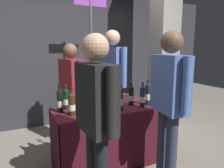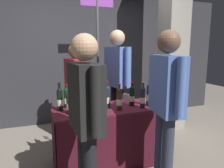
{
  "view_description": "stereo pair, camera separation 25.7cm",
  "coord_description": "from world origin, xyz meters",
  "px_view_note": "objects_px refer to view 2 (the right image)",
  "views": [
    {
      "loc": [
        -1.1,
        -2.28,
        1.49
      ],
      "look_at": [
        0.0,
        0.0,
        1.05
      ],
      "focal_mm": 32.99,
      "sensor_mm": 36.0,
      "label": 1
    },
    {
      "loc": [
        -0.86,
        -2.38,
        1.49
      ],
      "look_at": [
        0.0,
        0.0,
        1.05
      ],
      "focal_mm": 32.99,
      "sensor_mm": 36.0,
      "label": 2
    }
  ],
  "objects_px": {
    "tasting_table": "(112,125)",
    "taster_foreground_right": "(166,96)",
    "wine_glass_mid": "(88,105)",
    "booth_signpost": "(98,51)",
    "concrete_pillar": "(174,33)",
    "featured_wine_bottle": "(132,96)",
    "wine_glass_near_vendor": "(82,103)",
    "vendor_presenter": "(76,85)",
    "display_bottle_0": "(119,99)",
    "flower_vase": "(83,98)"
  },
  "relations": [
    {
      "from": "concrete_pillar",
      "to": "featured_wine_bottle",
      "type": "bearing_deg",
      "value": -144.66
    },
    {
      "from": "tasting_table",
      "to": "booth_signpost",
      "type": "relative_size",
      "value": 0.62
    },
    {
      "from": "tasting_table",
      "to": "taster_foreground_right",
      "type": "distance_m",
      "value": 0.9
    },
    {
      "from": "display_bottle_0",
      "to": "vendor_presenter",
      "type": "xyz_separation_m",
      "value": [
        -0.36,
        0.9,
        0.05
      ]
    },
    {
      "from": "concrete_pillar",
      "to": "tasting_table",
      "type": "xyz_separation_m",
      "value": [
        -1.5,
        -0.85,
        -1.26
      ]
    },
    {
      "from": "wine_glass_mid",
      "to": "flower_vase",
      "type": "bearing_deg",
      "value": 87.45
    },
    {
      "from": "featured_wine_bottle",
      "to": "vendor_presenter",
      "type": "distance_m",
      "value": 0.97
    },
    {
      "from": "wine_glass_mid",
      "to": "flower_vase",
      "type": "relative_size",
      "value": 0.34
    },
    {
      "from": "booth_signpost",
      "to": "featured_wine_bottle",
      "type": "bearing_deg",
      "value": -83.24
    },
    {
      "from": "concrete_pillar",
      "to": "featured_wine_bottle",
      "type": "distance_m",
      "value": 1.75
    },
    {
      "from": "flower_vase",
      "to": "taster_foreground_right",
      "type": "height_order",
      "value": "taster_foreground_right"
    },
    {
      "from": "featured_wine_bottle",
      "to": "booth_signpost",
      "type": "relative_size",
      "value": 0.13
    },
    {
      "from": "display_bottle_0",
      "to": "featured_wine_bottle",
      "type": "bearing_deg",
      "value": 29.25
    },
    {
      "from": "featured_wine_bottle",
      "to": "vendor_presenter",
      "type": "relative_size",
      "value": 0.2
    },
    {
      "from": "wine_glass_mid",
      "to": "vendor_presenter",
      "type": "height_order",
      "value": "vendor_presenter"
    },
    {
      "from": "wine_glass_near_vendor",
      "to": "booth_signpost",
      "type": "relative_size",
      "value": 0.06
    },
    {
      "from": "featured_wine_bottle",
      "to": "booth_signpost",
      "type": "distance_m",
      "value": 1.26
    },
    {
      "from": "taster_foreground_right",
      "to": "display_bottle_0",
      "type": "bearing_deg",
      "value": 41.94
    },
    {
      "from": "featured_wine_bottle",
      "to": "wine_glass_near_vendor",
      "type": "relative_size",
      "value": 2.15
    },
    {
      "from": "display_bottle_0",
      "to": "flower_vase",
      "type": "distance_m",
      "value": 0.49
    },
    {
      "from": "tasting_table",
      "to": "vendor_presenter",
      "type": "height_order",
      "value": "vendor_presenter"
    },
    {
      "from": "taster_foreground_right",
      "to": "booth_signpost",
      "type": "height_order",
      "value": "booth_signpost"
    },
    {
      "from": "vendor_presenter",
      "to": "booth_signpost",
      "type": "distance_m",
      "value": 0.77
    },
    {
      "from": "tasting_table",
      "to": "featured_wine_bottle",
      "type": "distance_m",
      "value": 0.47
    },
    {
      "from": "display_bottle_0",
      "to": "vendor_presenter",
      "type": "bearing_deg",
      "value": 111.98
    },
    {
      "from": "display_bottle_0",
      "to": "wine_glass_mid",
      "type": "relative_size",
      "value": 2.38
    },
    {
      "from": "wine_glass_near_vendor",
      "to": "wine_glass_mid",
      "type": "bearing_deg",
      "value": -63.74
    },
    {
      "from": "featured_wine_bottle",
      "to": "display_bottle_0",
      "type": "relative_size",
      "value": 0.98
    },
    {
      "from": "booth_signpost",
      "to": "tasting_table",
      "type": "bearing_deg",
      "value": -96.98
    },
    {
      "from": "featured_wine_bottle",
      "to": "wine_glass_mid",
      "type": "height_order",
      "value": "featured_wine_bottle"
    },
    {
      "from": "concrete_pillar",
      "to": "featured_wine_bottle",
      "type": "xyz_separation_m",
      "value": [
        -1.23,
        -0.88,
        -0.88
      ]
    },
    {
      "from": "featured_wine_bottle",
      "to": "vendor_presenter",
      "type": "bearing_deg",
      "value": 127.52
    },
    {
      "from": "flower_vase",
      "to": "taster_foreground_right",
      "type": "bearing_deg",
      "value": -48.77
    },
    {
      "from": "wine_glass_mid",
      "to": "booth_signpost",
      "type": "distance_m",
      "value": 1.49
    },
    {
      "from": "wine_glass_mid",
      "to": "featured_wine_bottle",
      "type": "bearing_deg",
      "value": 13.14
    },
    {
      "from": "featured_wine_bottle",
      "to": "booth_signpost",
      "type": "height_order",
      "value": "booth_signpost"
    },
    {
      "from": "tasting_table",
      "to": "booth_signpost",
      "type": "distance_m",
      "value": 1.46
    },
    {
      "from": "featured_wine_bottle",
      "to": "wine_glass_near_vendor",
      "type": "bearing_deg",
      "value": -175.56
    },
    {
      "from": "concrete_pillar",
      "to": "flower_vase",
      "type": "height_order",
      "value": "concrete_pillar"
    },
    {
      "from": "wine_glass_near_vendor",
      "to": "concrete_pillar",
      "type": "bearing_deg",
      "value": 25.94
    },
    {
      "from": "vendor_presenter",
      "to": "taster_foreground_right",
      "type": "bearing_deg",
      "value": 14.46
    },
    {
      "from": "wine_glass_mid",
      "to": "taster_foreground_right",
      "type": "bearing_deg",
      "value": -34.0
    },
    {
      "from": "tasting_table",
      "to": "wine_glass_near_vendor",
      "type": "distance_m",
      "value": 0.54
    },
    {
      "from": "display_bottle_0",
      "to": "wine_glass_near_vendor",
      "type": "distance_m",
      "value": 0.45
    },
    {
      "from": "taster_foreground_right",
      "to": "wine_glass_mid",
      "type": "bearing_deg",
      "value": 65.64
    },
    {
      "from": "concrete_pillar",
      "to": "featured_wine_bottle",
      "type": "relative_size",
      "value": 11.22
    },
    {
      "from": "vendor_presenter",
      "to": "taster_foreground_right",
      "type": "distance_m",
      "value": 1.55
    },
    {
      "from": "concrete_pillar",
      "to": "booth_signpost",
      "type": "bearing_deg",
      "value": 169.54
    },
    {
      "from": "concrete_pillar",
      "to": "tasting_table",
      "type": "height_order",
      "value": "concrete_pillar"
    },
    {
      "from": "vendor_presenter",
      "to": "display_bottle_0",
      "type": "bearing_deg",
      "value": 10.56
    }
  ]
}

